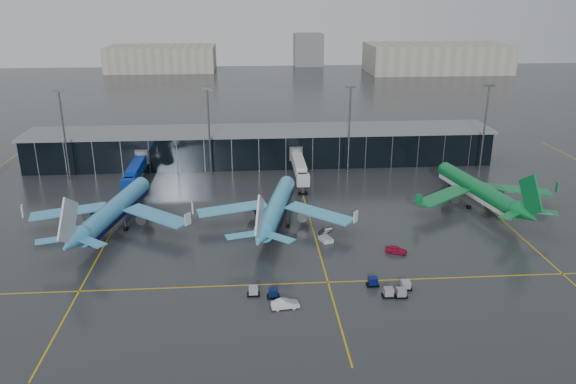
{
  "coord_description": "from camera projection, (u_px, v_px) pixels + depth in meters",
  "views": [
    {
      "loc": [
        -4.07,
        -105.97,
        50.88
      ],
      "look_at": [
        5.0,
        18.0,
        6.0
      ],
      "focal_mm": 35.0,
      "sensor_mm": 36.0,
      "label": 1
    }
  ],
  "objects": [
    {
      "name": "service_van_white",
      "position": [
        285.0,
        304.0,
        94.95
      ],
      "size": [
        4.98,
        2.3,
        1.58
      ],
      "primitive_type": "imported",
      "rotation": [
        0.0,
        0.0,
        1.7
      ],
      "color": "silver",
      "rests_on": "ground"
    },
    {
      "name": "airliner_klm_near",
      "position": [
        276.0,
        196.0,
        127.55
      ],
      "size": [
        46.65,
        50.66,
        13.33
      ],
      "primitive_type": null,
      "rotation": [
        0.0,
        0.0,
        -0.22
      ],
      "color": "#45B4E3",
      "rests_on": "ground"
    },
    {
      "name": "airliner_arkefly",
      "position": [
        114.0,
        198.0,
        125.75
      ],
      "size": [
        47.22,
        51.47,
        13.71
      ],
      "primitive_type": null,
      "rotation": [
        0.0,
        0.0,
        -0.2
      ],
      "color": "#42A1DA",
      "rests_on": "ground"
    },
    {
      "name": "mobile_airstair",
      "position": [
        326.0,
        238.0,
        120.38
      ],
      "size": [
        3.12,
        3.74,
        3.45
      ],
      "rotation": [
        0.0,
        0.0,
        0.33
      ],
      "color": "silver",
      "rests_on": "ground"
    },
    {
      "name": "ground",
      "position": [
        270.0,
        249.0,
        116.97
      ],
      "size": [
        600.0,
        600.0,
        0.0
      ],
      "primitive_type": "plane",
      "color": "#282B2D",
      "rests_on": "ground"
    },
    {
      "name": "baggage_carts",
      "position": [
        349.0,
        290.0,
        99.52
      ],
      "size": [
        29.56,
        5.77,
        1.7
      ],
      "color": "black",
      "rests_on": "ground"
    },
    {
      "name": "distant_hangars",
      "position": [
        328.0,
        57.0,
        370.76
      ],
      "size": [
        260.0,
        71.0,
        22.0
      ],
      "color": "#B2AD99",
      "rests_on": "ground"
    },
    {
      "name": "service_van_red",
      "position": [
        396.0,
        250.0,
        114.84
      ],
      "size": [
        4.67,
        3.52,
        1.48
      ],
      "primitive_type": "imported",
      "rotation": [
        0.0,
        0.0,
        1.1
      ],
      "color": "#B10D32",
      "rests_on": "ground"
    },
    {
      "name": "jet_bridges",
      "position": [
        136.0,
        170.0,
        153.34
      ],
      "size": [
        94.0,
        27.5,
        7.2
      ],
      "color": "#595B60",
      "rests_on": "ground"
    },
    {
      "name": "airliner_aer_lingus",
      "position": [
        478.0,
        179.0,
        138.68
      ],
      "size": [
        45.58,
        49.98,
        13.56
      ],
      "primitive_type": null,
      "rotation": [
        0.0,
        0.0,
        0.17
      ],
      "color": "#0D7535",
      "rests_on": "ground"
    },
    {
      "name": "flood_masts",
      "position": [
        280.0,
        128.0,
        159.52
      ],
      "size": [
        203.0,
        0.5,
        25.5
      ],
      "color": "#595B60",
      "rests_on": "ground"
    },
    {
      "name": "terminal_pier",
      "position": [
        262.0,
        146.0,
        173.29
      ],
      "size": [
        142.0,
        17.0,
        10.7
      ],
      "color": "black",
      "rests_on": "ground"
    },
    {
      "name": "taxi_lines",
      "position": [
        312.0,
        227.0,
        127.6
      ],
      "size": [
        220.0,
        120.0,
        0.02
      ],
      "color": "gold",
      "rests_on": "ground"
    }
  ]
}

